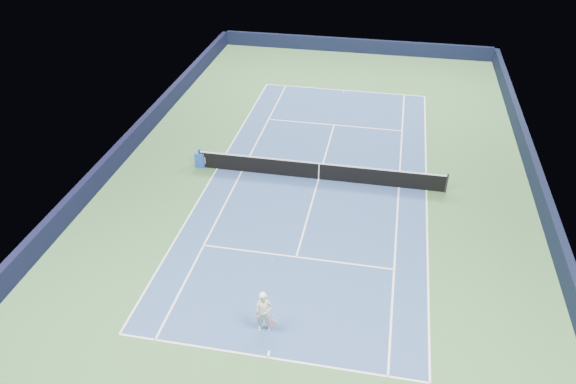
# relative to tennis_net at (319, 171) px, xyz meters

# --- Properties ---
(ground) EXTENTS (40.00, 40.00, 0.00)m
(ground) POSITION_rel_tennis_net_xyz_m (0.00, 0.00, -0.50)
(ground) COLOR #345C32
(ground) RESTS_ON ground
(wall_far) EXTENTS (22.00, 0.35, 1.10)m
(wall_far) POSITION_rel_tennis_net_xyz_m (0.00, 19.82, 0.05)
(wall_far) COLOR black
(wall_far) RESTS_ON ground
(wall_right) EXTENTS (0.35, 40.00, 1.10)m
(wall_right) POSITION_rel_tennis_net_xyz_m (10.82, 0.00, 0.05)
(wall_right) COLOR black
(wall_right) RESTS_ON ground
(wall_left) EXTENTS (0.35, 40.00, 1.10)m
(wall_left) POSITION_rel_tennis_net_xyz_m (-10.82, 0.00, 0.05)
(wall_left) COLOR black
(wall_left) RESTS_ON ground
(court_surface) EXTENTS (10.97, 23.77, 0.01)m
(court_surface) POSITION_rel_tennis_net_xyz_m (0.00, 0.00, -0.50)
(court_surface) COLOR navy
(court_surface) RESTS_ON ground
(baseline_far) EXTENTS (10.97, 0.08, 0.00)m
(baseline_far) POSITION_rel_tennis_net_xyz_m (0.00, 11.88, -0.50)
(baseline_far) COLOR white
(baseline_far) RESTS_ON ground
(baseline_near) EXTENTS (10.97, 0.08, 0.00)m
(baseline_near) POSITION_rel_tennis_net_xyz_m (0.00, -11.88, -0.50)
(baseline_near) COLOR white
(baseline_near) RESTS_ON ground
(sideline_doubles_right) EXTENTS (0.08, 23.77, 0.00)m
(sideline_doubles_right) POSITION_rel_tennis_net_xyz_m (5.49, 0.00, -0.50)
(sideline_doubles_right) COLOR white
(sideline_doubles_right) RESTS_ON ground
(sideline_doubles_left) EXTENTS (0.08, 23.77, 0.00)m
(sideline_doubles_left) POSITION_rel_tennis_net_xyz_m (-5.49, 0.00, -0.50)
(sideline_doubles_left) COLOR white
(sideline_doubles_left) RESTS_ON ground
(sideline_singles_right) EXTENTS (0.08, 23.77, 0.00)m
(sideline_singles_right) POSITION_rel_tennis_net_xyz_m (4.12, 0.00, -0.50)
(sideline_singles_right) COLOR white
(sideline_singles_right) RESTS_ON ground
(sideline_singles_left) EXTENTS (0.08, 23.77, 0.00)m
(sideline_singles_left) POSITION_rel_tennis_net_xyz_m (-4.12, 0.00, -0.50)
(sideline_singles_left) COLOR white
(sideline_singles_left) RESTS_ON ground
(service_line_far) EXTENTS (8.23, 0.08, 0.00)m
(service_line_far) POSITION_rel_tennis_net_xyz_m (0.00, 6.40, -0.50)
(service_line_far) COLOR white
(service_line_far) RESTS_ON ground
(service_line_near) EXTENTS (8.23, 0.08, 0.00)m
(service_line_near) POSITION_rel_tennis_net_xyz_m (0.00, -6.40, -0.50)
(service_line_near) COLOR white
(service_line_near) RESTS_ON ground
(center_service_line) EXTENTS (0.08, 12.80, 0.00)m
(center_service_line) POSITION_rel_tennis_net_xyz_m (0.00, 0.00, -0.50)
(center_service_line) COLOR white
(center_service_line) RESTS_ON ground
(center_mark_far) EXTENTS (0.08, 0.30, 0.00)m
(center_mark_far) POSITION_rel_tennis_net_xyz_m (0.00, 11.73, -0.50)
(center_mark_far) COLOR white
(center_mark_far) RESTS_ON ground
(center_mark_near) EXTENTS (0.08, 0.30, 0.00)m
(center_mark_near) POSITION_rel_tennis_net_xyz_m (0.00, -11.73, -0.50)
(center_mark_near) COLOR white
(center_mark_near) RESTS_ON ground
(tennis_net) EXTENTS (12.90, 0.10, 1.07)m
(tennis_net) POSITION_rel_tennis_net_xyz_m (0.00, 0.00, 0.00)
(tennis_net) COLOR black
(tennis_net) RESTS_ON ground
(sponsor_cube) EXTENTS (0.57, 0.49, 0.84)m
(sponsor_cube) POSITION_rel_tennis_net_xyz_m (-6.40, 0.11, -0.08)
(sponsor_cube) COLOR #1D46B1
(sponsor_cube) RESTS_ON ground
(tennis_player) EXTENTS (0.83, 1.31, 2.49)m
(tennis_player) POSITION_rel_tennis_net_xyz_m (-0.39, -10.65, 0.36)
(tennis_player) COLOR silver
(tennis_player) RESTS_ON ground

